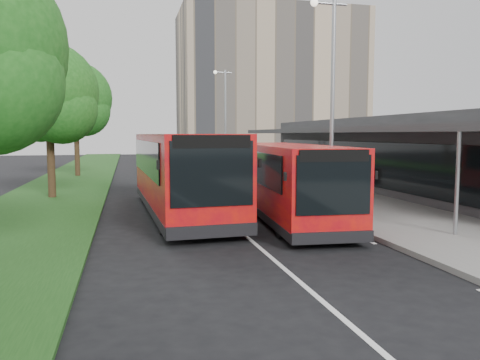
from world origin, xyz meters
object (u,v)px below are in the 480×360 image
object	(u,v)px
lamp_post_far	(224,114)
car_far	(149,154)
lamp_post_near	(331,91)
bus_main	(287,181)
car_near	(179,156)
tree_mid	(48,98)
bollard	(243,168)
bus_second	(181,173)
tree_far	(75,103)
litter_bin	(292,178)

from	to	relation	value
lamp_post_far	car_far	size ratio (longest dim) A/B	1.94
lamp_post_near	lamp_post_far	distance (m)	20.00
bus_main	car_near	distance (m)	37.91
tree_mid	bollard	world-z (taller)	tree_mid
tree_mid	bus_second	xyz separation A→B (m)	(5.54, -5.75, -3.19)
tree_mid	bus_second	bearing A→B (deg)	-46.07
bollard	bus_second	bearing A→B (deg)	-112.28
tree_far	bus_main	xyz separation A→B (m)	(9.17, -19.73, -3.95)
bus_second	bollard	size ratio (longest dim) A/B	11.62
tree_far	lamp_post_far	xyz separation A→B (m)	(11.13, 0.95, -0.63)
bus_second	litter_bin	size ratio (longest dim) A/B	12.30
lamp_post_near	car_near	bearing A→B (deg)	92.79
tree_far	bus_second	world-z (taller)	tree_far
litter_bin	car_near	size ratio (longest dim) A/B	0.25
car_near	tree_far	bearing A→B (deg)	-109.89
bus_second	bollard	distance (m)	16.43
tree_far	lamp_post_far	world-z (taller)	tree_far
bollard	car_near	world-z (taller)	car_near
tree_far	lamp_post_near	size ratio (longest dim) A/B	1.03
tree_mid	litter_bin	bearing A→B (deg)	7.01
tree_far	lamp_post_near	bearing A→B (deg)	-59.71
lamp_post_far	tree_far	bearing A→B (deg)	-175.13
tree_far	litter_bin	xyz separation A→B (m)	(12.75, -10.43, -4.74)
bus_second	car_far	size ratio (longest dim) A/B	2.69
tree_far	bus_main	distance (m)	22.11
bus_main	litter_bin	xyz separation A→B (m)	(3.59, 9.30, -0.79)
car_far	car_near	bearing A→B (deg)	-76.70
bus_main	bus_second	size ratio (longest dim) A/B	0.88
lamp_post_near	car_far	size ratio (longest dim) A/B	1.94
bus_second	car_near	distance (m)	36.14
tree_far	car_near	size ratio (longest dim) A/B	2.34
bollard	car_near	distance (m)	20.89
litter_bin	car_far	bearing A→B (deg)	101.08
lamp_post_far	bus_main	size ratio (longest dim) A/B	0.82
bus_main	litter_bin	bearing A→B (deg)	73.21
bus_main	bollard	distance (m)	17.37
bus_main	bus_second	distance (m)	4.13
car_near	bus_second	bearing A→B (deg)	-88.74
lamp_post_far	car_far	distance (m)	22.89
bollard	car_far	size ratio (longest dim) A/B	0.23
bus_second	tree_far	bearing A→B (deg)	104.57
bus_second	litter_bin	xyz separation A→B (m)	(7.21, 7.32, -0.99)
lamp_post_near	lamp_post_far	size ratio (longest dim) A/B	1.00
litter_bin	car_near	distance (m)	28.81
bus_second	bus_main	bearing A→B (deg)	-31.35
lamp_post_far	tree_mid	bearing A→B (deg)	-130.68
car_near	lamp_post_near	bearing A→B (deg)	-79.96
bollard	litter_bin	bearing A→B (deg)	-82.83
tree_far	bus_second	distance (m)	18.97
tree_mid	bus_main	size ratio (longest dim) A/B	0.76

